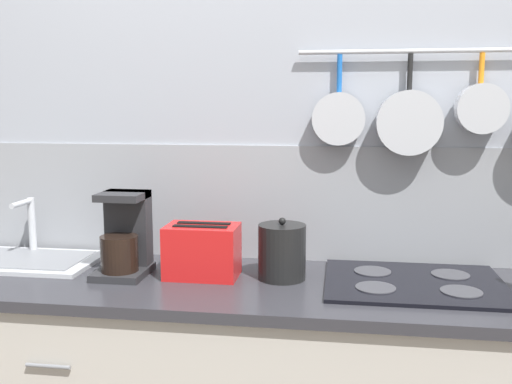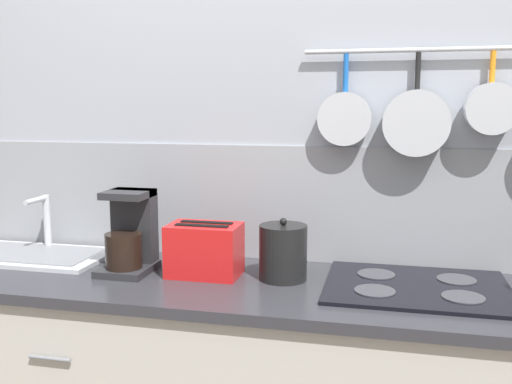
# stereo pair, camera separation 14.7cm
# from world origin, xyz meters

# --- Properties ---
(wall_back) EXTENTS (7.20, 0.15, 2.60)m
(wall_back) POSITION_xyz_m (0.00, 0.33, 1.28)
(wall_back) COLOR #999EA8
(wall_back) RESTS_ON ground_plane
(countertop) EXTENTS (2.60, 0.58, 0.03)m
(countertop) POSITION_xyz_m (0.00, 0.00, 0.92)
(countertop) COLOR #2D2D33
(countertop) RESTS_ON cabinet_base
(sink_basin) EXTENTS (0.60, 0.32, 0.22)m
(sink_basin) POSITION_xyz_m (-0.96, 0.11, 0.95)
(sink_basin) COLOR #B7BABF
(sink_basin) RESTS_ON countertop
(coffee_maker) EXTENTS (0.17, 0.20, 0.28)m
(coffee_maker) POSITION_xyz_m (-0.51, 0.04, 1.05)
(coffee_maker) COLOR #262628
(coffee_maker) RESTS_ON countertop
(toaster) EXTENTS (0.26, 0.16, 0.18)m
(toaster) POSITION_xyz_m (-0.24, 0.04, 1.02)
(toaster) COLOR red
(toaster) RESTS_ON countertop
(kettle) EXTENTS (0.16, 0.16, 0.21)m
(kettle) POSITION_xyz_m (0.02, 0.06, 1.02)
(kettle) COLOR black
(kettle) RESTS_ON countertop
(cooktop) EXTENTS (0.57, 0.44, 0.01)m
(cooktop) POSITION_xyz_m (0.45, 0.05, 0.94)
(cooktop) COLOR black
(cooktop) RESTS_ON countertop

